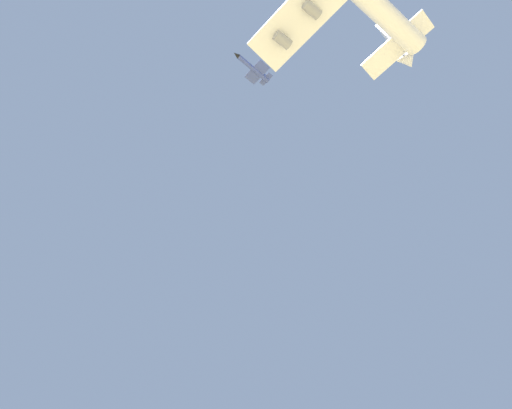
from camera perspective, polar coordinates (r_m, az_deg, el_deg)
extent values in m
cone|color=white|center=(143.88, 20.03, 17.85)|extent=(6.46, 6.97, 5.76)
cylinder|color=gray|center=(126.52, 3.61, 21.45)|extent=(5.11, 3.19, 3.00)
cylinder|color=gray|center=(125.82, 7.61, 24.82)|extent=(5.11, 3.19, 3.00)
cube|color=white|center=(147.37, 17.57, 20.72)|extent=(8.23, 3.33, 10.40)
cube|color=white|center=(140.84, 18.60, 19.73)|extent=(10.56, 22.76, 3.41)
cylinder|color=#38478C|center=(145.58, -0.33, 17.94)|extent=(13.09, 2.88, 1.50)
cone|color=black|center=(143.63, -2.72, 19.71)|extent=(2.15, 1.70, 1.50)
cube|color=#38478C|center=(145.84, 0.13, 17.56)|extent=(5.23, 8.42, 0.24)
cube|color=#38478C|center=(148.98, 1.34, 17.01)|extent=(2.41, 0.45, 2.60)
cube|color=#38478C|center=(147.42, 1.35, 16.70)|extent=(2.50, 4.99, 0.20)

